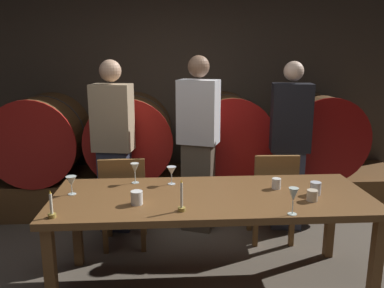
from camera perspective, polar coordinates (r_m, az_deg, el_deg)
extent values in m
cube|color=#473A2D|center=(4.97, -2.13, 9.78)|extent=(5.89, 0.24, 2.97)
cube|color=brown|center=(4.68, -1.81, -6.57)|extent=(5.30, 0.90, 0.39)
cylinder|color=brown|center=(4.71, -20.86, 1.00)|extent=(0.92, 0.87, 0.92)
cylinder|color=#B21C16|center=(4.30, -22.58, -0.25)|extent=(0.94, 0.03, 0.94)
cylinder|color=#B21C16|center=(5.14, -19.42, 2.05)|extent=(0.94, 0.03, 0.94)
cylinder|color=#2D2D33|center=(4.71, -20.86, 1.00)|extent=(0.93, 0.04, 0.93)
cylinder|color=brown|center=(4.52, -8.80, 1.23)|extent=(0.92, 0.87, 0.92)
cylinder|color=#B21C16|center=(4.08, -9.33, -0.06)|extent=(0.94, 0.03, 0.94)
cylinder|color=#B21C16|center=(4.96, -8.35, 2.29)|extent=(0.94, 0.03, 0.94)
cylinder|color=#2D2D33|center=(4.52, -8.80, 1.23)|extent=(0.93, 0.04, 0.93)
cylinder|color=brown|center=(4.55, 4.99, 1.42)|extent=(0.92, 0.87, 0.92)
cylinder|color=#9E1411|center=(4.12, 5.92, 0.16)|extent=(0.94, 0.03, 0.94)
cylinder|color=#9E1411|center=(4.99, 4.22, 2.46)|extent=(0.94, 0.03, 0.94)
cylinder|color=#2D2D33|center=(4.55, 4.99, 1.42)|extent=(0.93, 0.04, 0.93)
cylinder|color=#513319|center=(4.82, 17.33, 1.52)|extent=(0.92, 0.87, 0.92)
cylinder|color=maroon|center=(4.41, 19.38, 0.34)|extent=(0.94, 0.03, 0.94)
cylinder|color=maroon|center=(5.23, 15.60, 2.51)|extent=(0.94, 0.03, 0.94)
cylinder|color=#2D2D33|center=(4.82, 17.33, 1.52)|extent=(0.93, 0.04, 0.93)
cube|color=brown|center=(2.93, 2.89, -7.87)|extent=(2.35, 0.88, 0.05)
cube|color=brown|center=(2.84, -19.88, -17.77)|extent=(0.07, 0.07, 0.70)
cube|color=brown|center=(3.08, 25.21, -15.75)|extent=(0.07, 0.07, 0.70)
cube|color=brown|center=(3.50, -16.42, -11.46)|extent=(0.07, 0.07, 0.70)
cube|color=brown|center=(3.69, 19.51, -10.35)|extent=(0.07, 0.07, 0.70)
cube|color=brown|center=(3.73, -9.80, -8.02)|extent=(0.41, 0.41, 0.04)
cube|color=brown|center=(3.48, -10.15, -5.54)|extent=(0.40, 0.05, 0.42)
cube|color=brown|center=(3.96, -7.01, -10.21)|extent=(0.05, 0.05, 0.42)
cube|color=brown|center=(3.99, -11.98, -10.26)|extent=(0.05, 0.05, 0.42)
cube|color=brown|center=(3.65, -7.12, -12.31)|extent=(0.05, 0.05, 0.42)
cube|color=brown|center=(3.68, -12.55, -12.34)|extent=(0.05, 0.05, 0.42)
cube|color=brown|center=(3.86, 11.43, -7.31)|extent=(0.42, 0.42, 0.04)
cube|color=brown|center=(3.62, 12.21, -4.88)|extent=(0.40, 0.06, 0.42)
cube|color=brown|center=(4.14, 13.09, -9.41)|extent=(0.05, 0.05, 0.42)
cube|color=brown|center=(4.07, 8.39, -9.59)|extent=(0.05, 0.05, 0.42)
cube|color=brown|center=(3.84, 14.36, -11.32)|extent=(0.05, 0.05, 0.42)
cube|color=brown|center=(3.76, 9.26, -11.57)|extent=(0.05, 0.05, 0.42)
cube|color=#33384C|center=(4.06, -11.06, -6.61)|extent=(0.33, 0.25, 0.84)
cube|color=tan|center=(3.88, -11.54, 3.78)|extent=(0.42, 0.30, 0.65)
sphere|color=#D8A884|center=(3.83, -11.85, 10.42)|extent=(0.21, 0.21, 0.21)
cube|color=brown|center=(3.98, 0.91, -6.25)|extent=(0.35, 0.30, 0.91)
cube|color=silver|center=(3.79, 0.95, 4.69)|extent=(0.44, 0.36, 0.62)
sphere|color=#8C664C|center=(3.75, 0.98, 11.24)|extent=(0.21, 0.21, 0.21)
cube|color=#33384C|center=(4.15, 13.67, -6.45)|extent=(0.33, 0.24, 0.82)
cube|color=black|center=(3.97, 14.25, 3.74)|extent=(0.41, 0.30, 0.67)
sphere|color=beige|center=(3.92, 14.62, 10.24)|extent=(0.19, 0.19, 0.19)
cylinder|color=olive|center=(2.69, -19.74, -9.80)|extent=(0.05, 0.05, 0.02)
cylinder|color=#EDE5CC|center=(2.66, -19.87, -8.21)|extent=(0.02, 0.02, 0.14)
cone|color=yellow|center=(2.63, -20.01, -6.58)|extent=(0.01, 0.01, 0.02)
cylinder|color=olive|center=(2.63, -1.53, -9.48)|extent=(0.05, 0.05, 0.02)
cylinder|color=#EDE5CC|center=(2.59, -1.54, -7.47)|extent=(0.02, 0.02, 0.17)
cone|color=yellow|center=(2.56, -1.55, -5.41)|extent=(0.01, 0.01, 0.02)
cylinder|color=silver|center=(3.06, -17.08, -6.99)|extent=(0.06, 0.06, 0.00)
cylinder|color=silver|center=(3.05, -17.13, -6.41)|extent=(0.01, 0.01, 0.06)
cone|color=silver|center=(3.03, -17.21, -5.19)|extent=(0.08, 0.08, 0.07)
cylinder|color=silver|center=(3.21, -8.26, -5.60)|extent=(0.06, 0.06, 0.00)
cylinder|color=silver|center=(3.20, -8.29, -4.86)|extent=(0.01, 0.01, 0.08)
cone|color=silver|center=(3.17, -8.34, -3.48)|extent=(0.07, 0.07, 0.08)
cylinder|color=white|center=(3.15, -2.98, -5.84)|extent=(0.06, 0.06, 0.00)
cylinder|color=white|center=(3.14, -2.99, -5.15)|extent=(0.01, 0.01, 0.08)
cone|color=white|center=(3.12, -3.01, -3.91)|extent=(0.08, 0.08, 0.07)
cylinder|color=silver|center=(2.67, 14.38, -9.83)|extent=(0.06, 0.06, 0.00)
cylinder|color=silver|center=(2.65, 14.43, -8.93)|extent=(0.01, 0.01, 0.09)
cone|color=silver|center=(2.62, 14.54, -7.13)|extent=(0.07, 0.07, 0.09)
cylinder|color=white|center=(2.76, -8.06, -7.75)|extent=(0.08, 0.08, 0.09)
cylinder|color=white|center=(3.10, 12.20, -5.65)|extent=(0.07, 0.07, 0.08)
cylinder|color=beige|center=(2.92, 17.13, -7.18)|extent=(0.08, 0.08, 0.08)
cylinder|color=silver|center=(3.05, 17.56, -6.19)|extent=(0.08, 0.08, 0.10)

